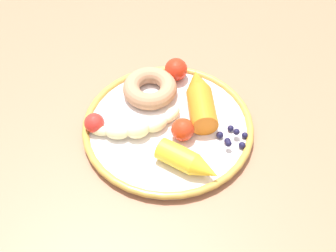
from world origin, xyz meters
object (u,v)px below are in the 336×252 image
at_px(tomato_mid, 183,130).
at_px(carrot_yellow, 188,162).
at_px(donut, 150,88).
at_px(plate, 168,127).
at_px(carrot_orange, 200,98).
at_px(tomato_far, 94,123).
at_px(tomato_near, 176,69).
at_px(blueberry_pile, 232,137).
at_px(banana, 137,127).
at_px(dining_table, 190,149).

bearing_deg(tomato_mid, carrot_yellow, 144.62).
bearing_deg(donut, plate, 160.85).
height_order(carrot_orange, tomato_far, carrot_orange).
height_order(tomato_near, tomato_far, tomato_near).
bearing_deg(plate, blueberry_pile, -148.37).
height_order(blueberry_pile, tomato_near, tomato_near).
xyz_separation_m(carrot_orange, carrot_yellow, (-0.08, 0.10, -0.00)).
relative_size(banana, tomato_mid, 3.96).
height_order(tomato_near, tomato_mid, tomato_near).
bearing_deg(tomato_mid, blueberry_pile, -136.77).
bearing_deg(banana, blueberry_pile, -138.69).
relative_size(carrot_yellow, blueberry_pile, 2.13).
height_order(donut, blueberry_pile, donut).
xyz_separation_m(tomato_near, tomato_far, (-0.00, 0.18, -0.00)).
relative_size(carrot_yellow, tomato_near, 2.63).
distance_m(donut, tomato_near, 0.06).
relative_size(tomato_near, tomato_far, 1.22).
relative_size(donut, tomato_mid, 2.50).
distance_m(banana, carrot_yellow, 0.11).
xyz_separation_m(dining_table, carrot_orange, (0.01, -0.02, 0.11)).
xyz_separation_m(carrot_orange, tomato_near, (0.08, -0.02, -0.00)).
bearing_deg(carrot_orange, donut, 28.76).
distance_m(blueberry_pile, tomato_near, 0.17).
bearing_deg(tomato_far, donut, -89.38).
distance_m(plate, tomato_near, 0.12).
bearing_deg(carrot_orange, tomato_far, 64.61).
relative_size(banana, carrot_orange, 1.15).
distance_m(donut, tomato_mid, 0.11).
relative_size(carrot_yellow, tomato_mid, 2.85).
xyz_separation_m(plate, blueberry_pile, (-0.09, -0.06, 0.01)).
xyz_separation_m(carrot_yellow, tomato_mid, (0.05, -0.04, 0.00)).
height_order(banana, tomato_far, tomato_far).
bearing_deg(plate, banana, 61.45).
bearing_deg(blueberry_pile, donut, 10.23).
height_order(banana, tomato_mid, tomato_mid).
bearing_deg(dining_table, tomato_mid, 117.63).
bearing_deg(donut, tomato_far, 90.62).
xyz_separation_m(banana, blueberry_pile, (-0.12, -0.10, -0.00)).
bearing_deg(tomato_near, carrot_yellow, 142.61).
bearing_deg(tomato_far, carrot_orange, -115.39).
relative_size(plate, tomato_mid, 7.56).
bearing_deg(carrot_yellow, dining_table, -47.33).
height_order(banana, donut, banana).
distance_m(plate, banana, 0.05).
xyz_separation_m(carrot_yellow, tomato_near, (0.16, -0.12, 0.00)).
bearing_deg(plate, dining_table, -102.16).
height_order(carrot_orange, donut, carrot_orange).
bearing_deg(carrot_yellow, tomato_near, -37.39).
bearing_deg(donut, tomato_near, -90.11).
relative_size(blueberry_pile, tomato_far, 1.50).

